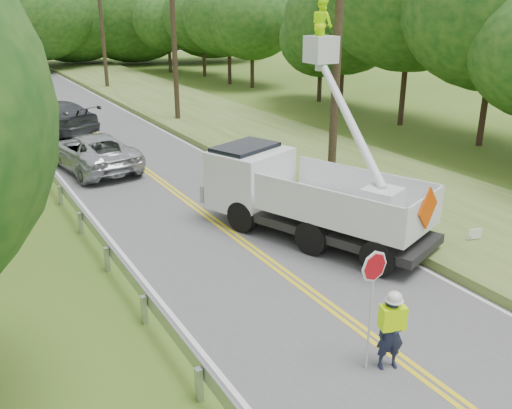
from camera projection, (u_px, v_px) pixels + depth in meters
ground at (402, 361)px, 11.33m from camera, size 140.00×140.00×0.00m
road at (159, 180)px, 22.68m from camera, size 7.20×96.00×0.03m
guardrail at (51, 176)px, 21.34m from camera, size 0.18×48.00×0.77m
utility_poles at (230, 39)px, 25.64m from camera, size 1.60×43.30×10.00m
tall_grass_verge at (301, 154)px, 25.97m from camera, size 7.00×96.00×0.30m
treeline_right at (344, 13)px, 34.51m from camera, size 10.97×52.46×12.19m
treeline_horizon at (14, 15)px, 55.53m from camera, size 55.43×13.88×10.85m
flagger at (391, 327)px, 10.80m from camera, size 1.06×0.55×2.59m
bucket_truck at (291, 181)px, 17.44m from camera, size 5.04×7.56×7.00m
suv_silver at (92, 152)px, 23.81m from camera, size 3.25×5.94×1.58m
suv_darkgrey at (53, 117)px, 30.32m from camera, size 4.58×6.51×1.75m
stop_sign_permanent at (16, 120)px, 26.02m from camera, size 0.43×0.36×2.49m
yard_sign at (475, 235)px, 16.25m from camera, size 0.44×0.14×0.65m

